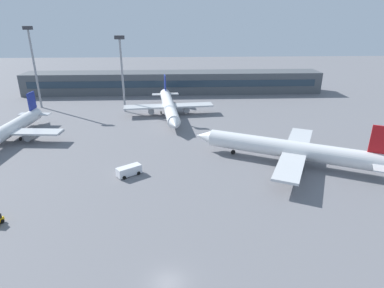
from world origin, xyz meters
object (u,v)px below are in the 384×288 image
(airplane_mid, at_px, (5,132))
(airplane_near, at_px, (289,149))
(floodlight_tower_west, at_px, (122,69))
(floodlight_tower_east, at_px, (34,63))
(service_van_white, at_px, (129,171))
(airplane_far, at_px, (169,106))

(airplane_mid, bearing_deg, airplane_near, -12.48)
(floodlight_tower_west, bearing_deg, airplane_near, -45.88)
(floodlight_tower_west, relative_size, floodlight_tower_east, 0.90)
(service_van_white, bearing_deg, floodlight_tower_east, 125.21)
(airplane_near, relative_size, airplane_far, 0.98)
(airplane_far, distance_m, service_van_white, 44.50)
(service_van_white, bearing_deg, airplane_mid, 150.10)
(airplane_mid, distance_m, floodlight_tower_east, 38.87)
(airplane_far, relative_size, service_van_white, 8.07)
(airplane_near, height_order, airplane_mid, airplane_near)
(airplane_near, height_order, floodlight_tower_west, floodlight_tower_west)
(airplane_mid, xyz_separation_m, floodlight_tower_east, (-4.82, 36.26, 13.15))
(service_van_white, distance_m, floodlight_tower_east, 70.60)
(airplane_near, relative_size, floodlight_tower_west, 1.66)
(airplane_far, bearing_deg, airplane_near, -54.50)
(airplane_far, distance_m, floodlight_tower_east, 50.75)
(airplane_far, bearing_deg, floodlight_tower_east, 165.16)
(airplane_mid, distance_m, floodlight_tower_west, 41.61)
(floodlight_tower_west, bearing_deg, floodlight_tower_east, 167.97)
(airplane_near, relative_size, floodlight_tower_east, 1.50)
(floodlight_tower_west, bearing_deg, airplane_far, -20.29)
(airplane_mid, bearing_deg, floodlight_tower_west, 47.65)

